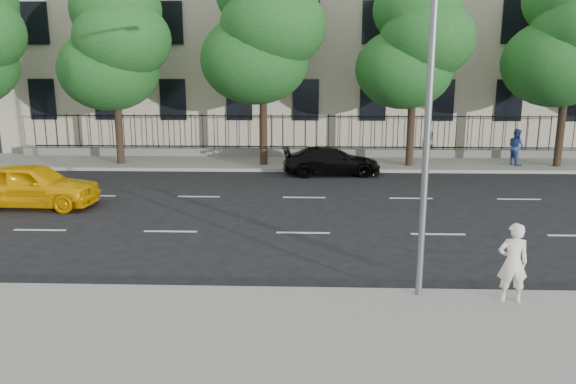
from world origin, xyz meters
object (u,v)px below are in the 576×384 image
at_px(street_light, 426,53).
at_px(black_sedan, 332,161).
at_px(yellow_taxi, 32,185).
at_px(woman_near, 513,263).

relative_size(street_light, black_sedan, 1.84).
bearing_deg(yellow_taxi, woman_near, -117.59).
bearing_deg(black_sedan, street_light, -178.16).
xyz_separation_m(yellow_taxi, black_sedan, (10.73, 6.19, -0.14)).
height_order(yellow_taxi, black_sedan, yellow_taxi).
bearing_deg(yellow_taxi, street_light, -118.33).
xyz_separation_m(street_light, black_sedan, (-1.30, 13.25, -4.51)).
bearing_deg(black_sedan, yellow_taxi, 116.20).
xyz_separation_m(street_light, yellow_taxi, (-12.03, 7.06, -4.37)).
height_order(street_light, black_sedan, street_light).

